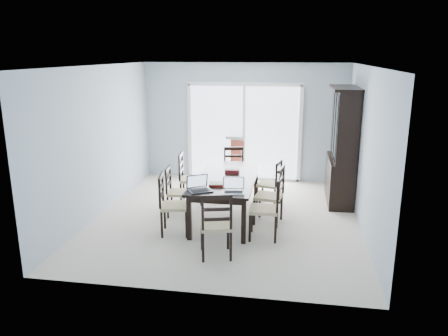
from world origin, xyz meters
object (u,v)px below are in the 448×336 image
at_px(chair_left_near, 168,198).
at_px(game_box, 232,171).
at_px(chair_right_near, 270,201).
at_px(cell_phone, 227,195).
at_px(chair_end_near, 216,219).
at_px(chair_left_mid, 174,186).
at_px(chair_left_far, 187,173).
at_px(chair_end_far, 234,165).
at_px(china_hutch, 342,147).
at_px(dining_table, 227,181).
at_px(hot_tub, 220,148).
at_px(laptop_silver, 233,189).
at_px(chair_right_mid, 274,189).
at_px(laptop_dark, 200,188).
at_px(chair_right_far, 274,179).

xyz_separation_m(chair_left_near, game_box, (0.86, 1.06, 0.19)).
relative_size(chair_right_near, cell_phone, 10.58).
bearing_deg(chair_end_near, chair_left_mid, 109.07).
distance_m(chair_left_far, game_box, 1.06).
xyz_separation_m(chair_left_near, chair_end_far, (0.72, 2.27, -0.02)).
xyz_separation_m(china_hutch, chair_left_mid, (-2.96, -1.25, -0.53)).
height_order(dining_table, chair_left_far, chair_left_far).
bearing_deg(hot_tub, chair_end_near, -80.62).
relative_size(chair_end_near, chair_end_far, 1.04).
bearing_deg(laptop_silver, china_hutch, 42.35).
xyz_separation_m(chair_right_near, cell_phone, (-0.63, -0.26, 0.15)).
height_order(chair_left_mid, hot_tub, chair_left_mid).
relative_size(chair_left_far, chair_right_mid, 0.99).
bearing_deg(chair_right_near, game_box, 35.28).
bearing_deg(dining_table, chair_left_far, 141.21).
distance_m(chair_left_mid, laptop_dark, 1.14).
relative_size(chair_left_near, chair_left_far, 1.00).
bearing_deg(chair_left_mid, dining_table, 84.96).
height_order(chair_left_near, chair_end_far, chair_left_near).
relative_size(chair_right_near, chair_end_far, 1.05).
relative_size(chair_left_mid, chair_right_far, 1.00).
height_order(chair_right_near, game_box, chair_right_near).
distance_m(chair_right_mid, hot_tub, 3.83).
bearing_deg(laptop_silver, chair_left_far, 117.92).
relative_size(chair_end_near, game_box, 4.48).
bearing_deg(chair_left_far, chair_right_far, 85.58).
bearing_deg(laptop_dark, chair_left_mid, 95.02).
distance_m(laptop_dark, hot_tub, 4.31).
bearing_deg(chair_right_far, chair_left_near, 148.07).
distance_m(chair_end_near, cell_phone, 0.60).
xyz_separation_m(chair_right_far, chair_end_near, (-0.66, -2.32, 0.06)).
relative_size(laptop_dark, laptop_silver, 1.18).
bearing_deg(chair_left_far, laptop_silver, 29.16).
bearing_deg(chair_right_near, laptop_dark, 96.61).
xyz_separation_m(chair_left_near, hot_tub, (0.08, 4.20, -0.11)).
distance_m(chair_left_near, chair_right_far, 2.21).
height_order(chair_left_far, cell_phone, chair_left_far).
bearing_deg(game_box, chair_end_far, 96.61).
xyz_separation_m(game_box, hot_tub, (-0.78, 3.14, -0.29)).
bearing_deg(china_hutch, game_box, -153.15).
bearing_deg(dining_table, laptop_silver, -74.29).
distance_m(laptop_dark, game_box, 1.18).
bearing_deg(chair_right_mid, chair_end_far, 39.12).
height_order(laptop_silver, cell_phone, laptop_silver).
bearing_deg(cell_phone, dining_table, 103.30).
height_order(laptop_dark, game_box, laptop_dark).
xyz_separation_m(dining_table, chair_right_near, (0.79, -0.73, -0.07)).
xyz_separation_m(china_hutch, chair_right_near, (-1.23, -1.98, -0.47)).
height_order(chair_left_mid, chair_right_far, chair_left_mid).
height_order(cell_phone, hot_tub, hot_tub).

